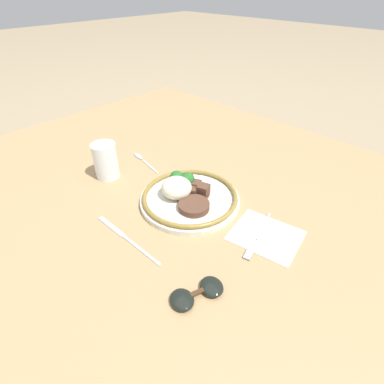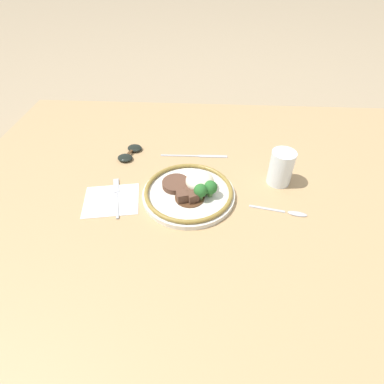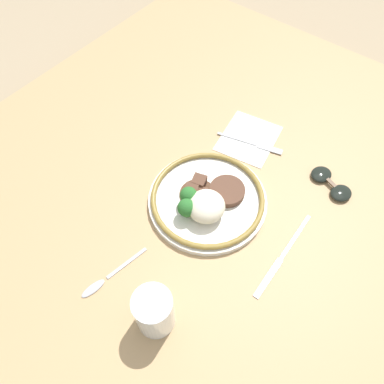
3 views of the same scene
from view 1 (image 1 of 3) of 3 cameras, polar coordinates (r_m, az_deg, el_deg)
name	(u,v)px [view 1 (image 1 of 3)]	position (r m, az deg, el deg)	size (l,w,h in m)	color
ground_plane	(183,204)	(0.87, -1.74, -2.35)	(8.00, 8.00, 0.00)	#998466
dining_table	(183,198)	(0.86, -1.77, -1.19)	(1.52, 1.25, 0.04)	tan
napkin	(266,236)	(0.73, 13.89, -8.05)	(0.17, 0.15, 0.00)	white
plate	(187,195)	(0.80, -0.87, -0.57)	(0.27, 0.27, 0.07)	silver
juice_glass	(106,162)	(0.92, -16.06, 5.48)	(0.07, 0.07, 0.11)	#F4AD19
fork	(256,239)	(0.71, 12.18, -8.74)	(0.06, 0.17, 0.00)	#ADADB2
knife	(125,237)	(0.72, -12.63, -8.40)	(0.23, 0.01, 0.00)	#ADADB2
spoon	(141,158)	(1.01, -9.67, 6.32)	(0.16, 0.04, 0.01)	#ADADB2
sunglasses	(197,293)	(0.60, 0.99, -18.69)	(0.08, 0.12, 0.02)	black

